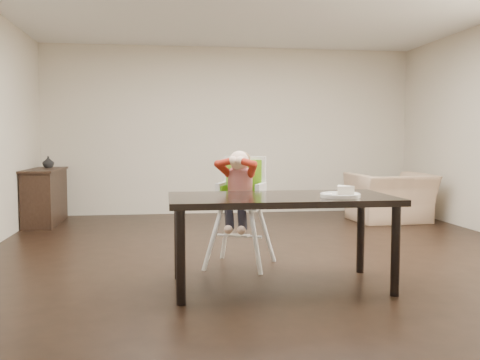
# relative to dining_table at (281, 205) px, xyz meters

# --- Properties ---
(ground) EXTENTS (7.00, 7.00, 0.00)m
(ground) POSITION_rel_dining_table_xyz_m (0.14, 1.00, -0.67)
(ground) COLOR black
(ground) RESTS_ON ground
(room_walls) EXTENTS (6.02, 7.02, 2.71)m
(room_walls) POSITION_rel_dining_table_xyz_m (0.14, 1.00, 1.18)
(room_walls) COLOR beige
(room_walls) RESTS_ON ground
(dining_table) EXTENTS (1.80, 0.90, 0.75)m
(dining_table) POSITION_rel_dining_table_xyz_m (0.00, 0.00, 0.00)
(dining_table) COLOR black
(dining_table) RESTS_ON ground
(high_chair) EXTENTS (0.61, 0.61, 1.10)m
(high_chair) POSITION_rel_dining_table_xyz_m (-0.22, 0.79, 0.10)
(high_chair) COLOR white
(high_chair) RESTS_ON ground
(plate) EXTENTS (0.39, 0.39, 0.09)m
(plate) POSITION_rel_dining_table_xyz_m (0.45, -0.17, 0.11)
(plate) COLOR white
(plate) RESTS_ON dining_table
(armchair) EXTENTS (1.14, 0.78, 0.95)m
(armchair) POSITION_rel_dining_table_xyz_m (2.34, 3.21, -0.19)
(armchair) COLOR tan
(armchair) RESTS_ON ground
(sideboard) EXTENTS (0.44, 1.26, 0.79)m
(sideboard) POSITION_rel_dining_table_xyz_m (-2.64, 3.70, -0.27)
(sideboard) COLOR black
(sideboard) RESTS_ON ground
(vase) EXTENTS (0.21, 0.22, 0.16)m
(vase) POSITION_rel_dining_table_xyz_m (-2.64, 3.97, 0.20)
(vase) COLOR #99999E
(vase) RESTS_ON sideboard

